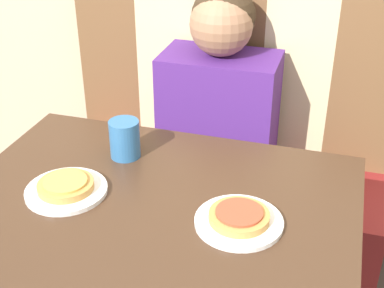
{
  "coord_description": "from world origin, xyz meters",
  "views": [
    {
      "loc": [
        0.41,
        -1.01,
        1.51
      ],
      "look_at": [
        0.0,
        0.34,
        0.72
      ],
      "focal_mm": 50.0,
      "sensor_mm": 36.0,
      "label": 1
    }
  ],
  "objects": [
    {
      "name": "booth_seat",
      "position": [
        0.0,
        0.67,
        0.21
      ],
      "size": [
        1.23,
        0.47,
        0.43
      ],
      "color": "maroon",
      "rests_on": "ground_plane"
    },
    {
      "name": "booth_backrest",
      "position": [
        0.0,
        0.86,
        0.78
      ],
      "size": [
        1.23,
        0.08,
        0.71
      ],
      "color": "brown",
      "rests_on": "booth_seat"
    },
    {
      "name": "dining_table",
      "position": [
        0.0,
        0.0,
        0.64
      ],
      "size": [
        1.0,
        0.74,
        0.74
      ],
      "color": "#422B1C",
      "rests_on": "ground_plane"
    },
    {
      "name": "person",
      "position": [
        0.0,
        0.67,
        0.76
      ],
      "size": [
        0.4,
        0.25,
        0.69
      ],
      "color": "#4C237A",
      "rests_on": "booth_seat"
    },
    {
      "name": "plate_left",
      "position": [
        -0.22,
        -0.03,
        0.74
      ],
      "size": [
        0.21,
        0.21,
        0.01
      ],
      "color": "white",
      "rests_on": "dining_table"
    },
    {
      "name": "plate_right",
      "position": [
        0.22,
        -0.03,
        0.74
      ],
      "size": [
        0.21,
        0.21,
        0.01
      ],
      "color": "white",
      "rests_on": "dining_table"
    },
    {
      "name": "pizza_left",
      "position": [
        -0.22,
        -0.03,
        0.76
      ],
      "size": [
        0.14,
        0.14,
        0.02
      ],
      "color": "#C68E47",
      "rests_on": "plate_left"
    },
    {
      "name": "pizza_right",
      "position": [
        0.22,
        -0.03,
        0.76
      ],
      "size": [
        0.14,
        0.14,
        0.02
      ],
      "color": "#C68E47",
      "rests_on": "plate_right"
    },
    {
      "name": "drinking_cup",
      "position": [
        -0.15,
        0.19,
        0.79
      ],
      "size": [
        0.08,
        0.08,
        0.11
      ],
      "color": "#2D669E",
      "rests_on": "dining_table"
    }
  ]
}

